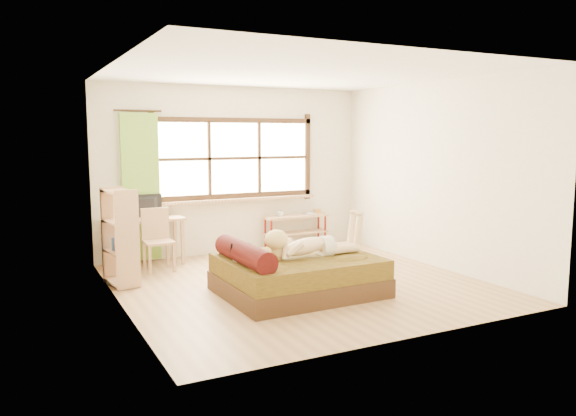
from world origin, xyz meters
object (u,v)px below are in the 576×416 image
desk (144,224)px  chair (157,236)px  kitten (240,252)px  bed (295,274)px  pipe_shelf (296,224)px  bookshelf (120,237)px  woman (311,234)px

desk → chair: size_ratio=1.28×
chair → kitten: bearing=-74.7°
bed → pipe_shelf: bed is taller
desk → chair: bearing=-74.9°
desk → pipe_shelf: (2.61, 0.12, -0.19)m
bookshelf → pipe_shelf: bearing=10.2°
chair → desk: bearing=105.1°
chair → woman: bearing=-55.8°
bookshelf → chair: bearing=35.8°
woman → chair: 2.48m
woman → desk: (-1.49, 2.41, -0.12)m
woman → desk: woman is taller
woman → pipe_shelf: bearing=65.1°
woman → kitten: size_ratio=4.67×
bed → chair: 2.33m
pipe_shelf → desk: bearing=-178.7°
woman → bookshelf: bearing=143.9°
kitten → chair: chair is taller
kitten → desk: 2.34m
bed → pipe_shelf: (1.31, 2.48, 0.17)m
kitten → woman: bearing=-10.8°
woman → pipe_shelf: size_ratio=1.12×
woman → chair: (-1.39, 2.04, -0.24)m
kitten → bookshelf: bookshelf is taller
kitten → chair: (-0.52, 1.89, -0.07)m
pipe_shelf → bookshelf: (-3.13, -1.12, 0.21)m
kitten → pipe_shelf: bearing=49.0°
bed → desk: bearing=117.7°
desk → pipe_shelf: desk is taller
woman → pipe_shelf: 2.78m
bed → woman: (0.20, -0.05, 0.48)m
kitten → pipe_shelf: (1.99, 2.38, -0.15)m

